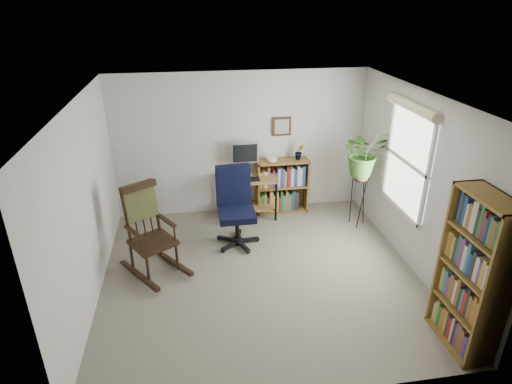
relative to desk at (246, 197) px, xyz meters
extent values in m
cube|color=slate|center=(-0.04, -1.70, -0.36)|extent=(4.20, 4.00, 0.00)
cube|color=silver|center=(-0.04, -1.70, 2.04)|extent=(4.20, 4.00, 0.00)
cube|color=#B9B9B5|center=(-0.04, 0.30, 0.84)|extent=(4.20, 0.00, 2.40)
cube|color=#B9B9B5|center=(-0.04, -3.70, 0.84)|extent=(4.20, 0.00, 2.40)
cube|color=#B9B9B5|center=(-2.14, -1.70, 0.84)|extent=(0.00, 4.00, 2.40)
cube|color=#B9B9B5|center=(2.06, -1.70, 0.84)|extent=(0.00, 4.00, 2.40)
cube|color=black|center=(0.00, -0.12, 0.37)|extent=(0.40, 0.15, 0.02)
imported|color=#396A25|center=(1.76, -0.58, 1.26)|extent=(1.69, 1.88, 1.47)
imported|color=#396A25|center=(0.92, 0.13, 0.63)|extent=(0.13, 0.24, 0.11)
camera|label=1|loc=(-0.87, -6.46, 3.10)|focal=30.00mm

